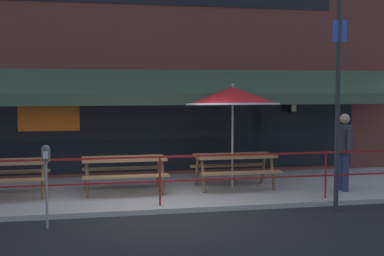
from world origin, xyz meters
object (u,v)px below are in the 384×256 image
at_px(picnic_table_centre, 124,165).
at_px(patio_umbrella_right, 233,97).
at_px(parking_meter_near, 46,161).
at_px(picnic_table_left, 4,168).
at_px(picnic_table_right, 234,162).
at_px(street_sign_pole, 338,84).
at_px(pedestrian_walking, 344,148).

bearing_deg(picnic_table_centre, patio_umbrella_right, 3.21).
relative_size(patio_umbrella_right, parking_meter_near, 1.67).
bearing_deg(picnic_table_left, picnic_table_centre, 0.15).
relative_size(picnic_table_centre, parking_meter_near, 1.27).
height_order(picnic_table_left, picnic_table_right, same).
height_order(picnic_table_right, parking_meter_near, parking_meter_near).
distance_m(picnic_table_left, parking_meter_near, 2.63).
xyz_separation_m(picnic_table_left, street_sign_pole, (6.36, -2.23, 1.74)).
distance_m(patio_umbrella_right, parking_meter_near, 4.84).
bearing_deg(picnic_table_centre, pedestrian_walking, -9.71).
xyz_separation_m(picnic_table_left, parking_meter_near, (1.00, -2.39, 0.44)).
relative_size(picnic_table_left, street_sign_pole, 0.38).
distance_m(picnic_table_left, patio_umbrella_right, 5.20).
distance_m(picnic_table_centre, parking_meter_near, 2.86).
bearing_deg(patio_umbrella_right, picnic_table_right, -90.00).
xyz_separation_m(picnic_table_left, pedestrian_walking, (7.27, -0.81, 0.35)).
bearing_deg(picnic_table_centre, street_sign_pole, -30.05).
relative_size(picnic_table_left, patio_umbrella_right, 0.76).
bearing_deg(picnic_table_left, patio_umbrella_right, 1.68).
height_order(parking_meter_near, street_sign_pole, street_sign_pole).
relative_size(patio_umbrella_right, street_sign_pole, 0.50).
height_order(picnic_table_right, patio_umbrella_right, patio_umbrella_right).
xyz_separation_m(picnic_table_left, patio_umbrella_right, (4.98, 0.15, 1.47)).
bearing_deg(picnic_table_centre, picnic_table_right, -0.54).
distance_m(picnic_table_right, pedestrian_walking, 2.44).
xyz_separation_m(patio_umbrella_right, parking_meter_near, (-3.99, -2.54, -1.03)).
relative_size(pedestrian_walking, parking_meter_near, 1.20).
relative_size(picnic_table_left, pedestrian_walking, 1.05).
distance_m(parking_meter_near, street_sign_pole, 5.52).
xyz_separation_m(picnic_table_left, picnic_table_right, (4.98, -0.02, 0.00)).
xyz_separation_m(picnic_table_centre, patio_umbrella_right, (2.49, 0.14, 1.47)).
relative_size(picnic_table_centre, street_sign_pole, 0.38).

